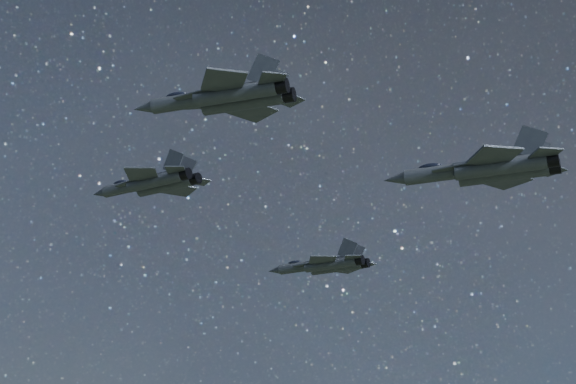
# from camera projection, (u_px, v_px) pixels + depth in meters

# --- Properties ---
(jet_lead) EXTENTS (16.10, 10.79, 4.07)m
(jet_lead) POSITION_uv_depth(u_px,v_px,m) (152.00, 183.00, 93.09)
(jet_lead) COLOR #373D44
(jet_left) EXTENTS (15.90, 10.70, 4.01)m
(jet_left) POSITION_uv_depth(u_px,v_px,m) (326.00, 265.00, 109.29)
(jet_left) COLOR #373D44
(jet_right) EXTENTS (16.14, 11.29, 4.07)m
(jet_right) POSITION_uv_depth(u_px,v_px,m) (226.00, 97.00, 71.04)
(jet_right) COLOR #373D44
(jet_slot) EXTENTS (18.24, 12.61, 4.58)m
(jet_slot) POSITION_uv_depth(u_px,v_px,m) (487.00, 169.00, 78.54)
(jet_slot) COLOR #373D44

